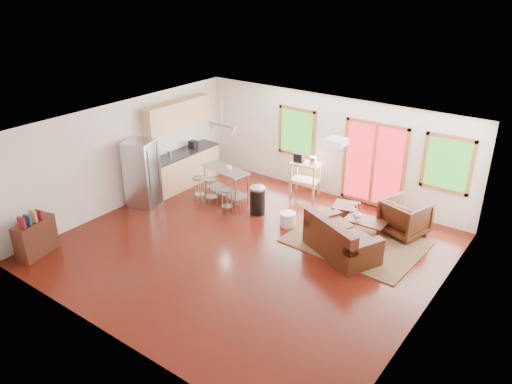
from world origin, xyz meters
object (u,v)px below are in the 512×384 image
Objects in this scene: coffee_table at (366,222)px; island at (226,178)px; rug at (356,241)px; armchair at (405,216)px; ottoman at (346,212)px; kitchen_cart at (305,167)px; refrigerator at (142,174)px; loveseat at (340,241)px.

island is at bearing -173.57° from coffee_table.
rug is at bearing -0.29° from island.
ottoman is at bearing 23.54° from armchair.
kitchen_cart is at bearing 155.58° from coffee_table.
armchair is at bearing 7.11° from refrigerator.
coffee_table is 0.80× the size of kitchen_cart.
island reaches higher than loveseat.
loveseat is at bearing -67.22° from ottoman.
rug is 1.26m from armchair.
rug is 3.06× the size of armchair.
kitchen_cart is (2.88, 2.87, -0.07)m from refrigerator.
rug is at bearing -89.74° from coffee_table.
island is at bearing -135.91° from kitchen_cart.
loveseat is 3.68m from island.
kitchen_cart reaches higher than ottoman.
refrigerator reaches higher than rug.
refrigerator is 1.20× the size of island.
ottoman is 4.99m from refrigerator.
rug is 0.52m from coffee_table.
coffee_table is (0.05, 1.11, -0.02)m from loveseat.
armchair is (0.74, 1.64, 0.12)m from loveseat.
loveseat is at bearing -94.56° from rug.
armchair reaches higher than rug.
armchair is 0.79× the size of kitchen_cart.
rug is at bearing 71.90° from armchair.
island is (-2.98, -0.79, 0.39)m from ottoman.
loveseat is at bearing -10.90° from island.
loveseat is 1.11m from coffee_table.
coffee_table is 2.46m from kitchen_cart.
ottoman reaches higher than coffee_table.
coffee_table is 0.53× the size of refrigerator.
rug is 0.75m from loveseat.
loveseat is 1.06× the size of refrigerator.
ottoman is (-0.68, 0.38, -0.12)m from coffee_table.
refrigerator is 4.07m from kitchen_cart.
island is at bearing 29.42° from armchair.
loveseat is 3.14× the size of ottoman.
island is 1.24× the size of kitchen_cart.
refrigerator is 1.49× the size of kitchen_cart.
armchair reaches higher than island.
coffee_table reaches higher than rug.
armchair reaches higher than ottoman.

